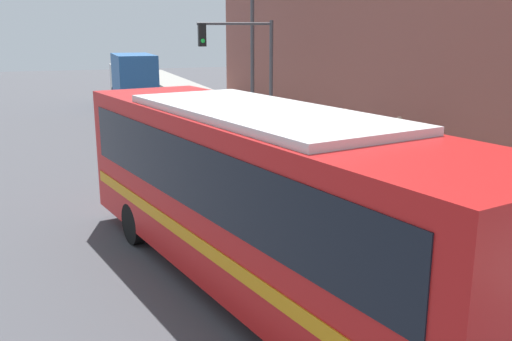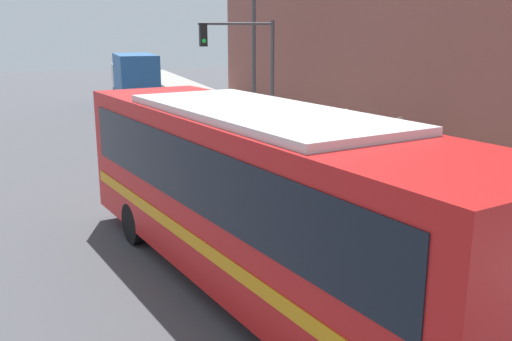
# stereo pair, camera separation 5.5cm
# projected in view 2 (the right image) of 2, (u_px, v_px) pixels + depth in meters

# --- Properties ---
(ground_plane) EXTENTS (120.00, 120.00, 0.00)m
(ground_plane) POSITION_uv_depth(u_px,v_px,m) (263.00, 278.00, 10.90)
(ground_plane) COLOR #47474C
(sidewalk) EXTENTS (3.18, 70.00, 0.18)m
(sidewalk) POSITION_uv_depth(u_px,v_px,m) (246.00, 114.00, 31.16)
(sidewalk) COLOR gray
(sidewalk) RESTS_ON ground_plane
(building_facade) EXTENTS (6.00, 27.82, 10.73)m
(building_facade) POSITION_uv_depth(u_px,v_px,m) (372.00, 13.00, 26.64)
(building_facade) COLOR brown
(building_facade) RESTS_ON ground_plane
(city_bus) EXTENTS (4.85, 11.13, 3.33)m
(city_bus) POSITION_uv_depth(u_px,v_px,m) (257.00, 188.00, 10.06)
(city_bus) COLOR red
(city_bus) RESTS_ON ground_plane
(delivery_truck) EXTENTS (2.23, 6.96, 3.14)m
(delivery_truck) POSITION_uv_depth(u_px,v_px,m) (134.00, 77.00, 35.51)
(delivery_truck) COLOR #265999
(delivery_truck) RESTS_ON ground_plane
(fire_hydrant) EXTENTS (0.21, 0.28, 0.80)m
(fire_hydrant) POSITION_uv_depth(u_px,v_px,m) (419.00, 192.00, 14.61)
(fire_hydrant) COLOR red
(fire_hydrant) RESTS_ON sidewalk
(traffic_light_pole) EXTENTS (3.28, 0.35, 4.81)m
(traffic_light_pole) POSITION_uv_depth(u_px,v_px,m) (246.00, 57.00, 23.83)
(traffic_light_pole) COLOR #47474C
(traffic_light_pole) RESTS_ON sidewalk
(parking_meter) EXTENTS (0.14, 0.14, 1.27)m
(parking_meter) POSITION_uv_depth(u_px,v_px,m) (301.00, 127.00, 21.52)
(parking_meter) COLOR #47474C
(parking_meter) RESTS_ON sidewalk
(street_lamp) EXTENTS (3.03, 0.28, 6.94)m
(street_lamp) POSITION_uv_depth(u_px,v_px,m) (245.00, 35.00, 26.45)
(street_lamp) COLOR #47474C
(street_lamp) RESTS_ON sidewalk
(pedestrian_near_corner) EXTENTS (0.34, 0.34, 1.80)m
(pedestrian_near_corner) POSITION_uv_depth(u_px,v_px,m) (399.00, 144.00, 18.06)
(pedestrian_near_corner) COLOR slate
(pedestrian_near_corner) RESTS_ON sidewalk
(pedestrian_mid_block) EXTENTS (0.34, 0.34, 1.72)m
(pedestrian_mid_block) POSITION_uv_depth(u_px,v_px,m) (345.00, 132.00, 20.27)
(pedestrian_mid_block) COLOR #47382D
(pedestrian_mid_block) RESTS_ON sidewalk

